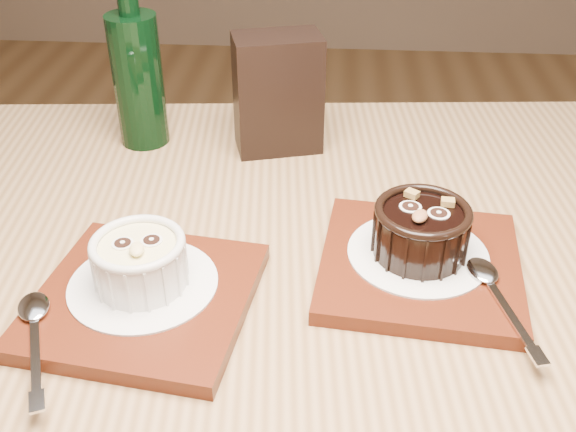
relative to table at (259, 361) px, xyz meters
name	(u,v)px	position (x,y,z in m)	size (l,w,h in m)	color
table	(259,361)	(0.00, 0.00, 0.00)	(1.26, 0.90, 0.75)	brown
tray_left	(144,299)	(-0.09, -0.03, 0.10)	(0.18, 0.18, 0.01)	#551F0E
doily_left	(143,284)	(-0.10, -0.02, 0.11)	(0.13, 0.13, 0.00)	white
ramekin_white	(140,260)	(-0.10, -0.02, 0.13)	(0.08, 0.08, 0.05)	silver
spoon_left	(34,334)	(-0.17, -0.09, 0.11)	(0.03, 0.13, 0.01)	white
tray_right	(420,265)	(0.15, 0.04, 0.10)	(0.18, 0.18, 0.01)	#551F0E
doily_right	(418,253)	(0.15, 0.04, 0.11)	(0.13, 0.13, 0.00)	white
ramekin_dark	(421,229)	(0.15, 0.04, 0.13)	(0.09, 0.09, 0.05)	black
spoon_right	(499,296)	(0.21, -0.02, 0.11)	(0.03, 0.13, 0.01)	white
condiment_stand	(278,94)	(0.00, 0.27, 0.16)	(0.10, 0.06, 0.14)	black
green_bottle	(138,75)	(-0.17, 0.28, 0.18)	(0.06, 0.06, 0.22)	black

